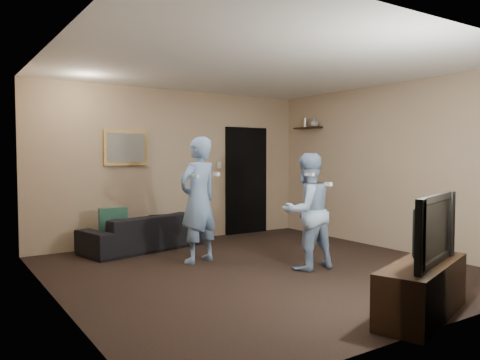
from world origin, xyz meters
TOP-DOWN VIEW (x-y plane):
  - ground at (0.00, 0.00)m, footprint 5.00×5.00m
  - ceiling at (0.00, 0.00)m, footprint 5.00×5.00m
  - wall_back at (0.00, 2.50)m, footprint 5.00×0.04m
  - wall_front at (0.00, -2.50)m, footprint 5.00×0.04m
  - wall_left at (-2.50, 0.00)m, footprint 0.04×5.00m
  - wall_right at (2.50, 0.00)m, footprint 0.04×5.00m
  - sofa at (-0.79, 2.06)m, footprint 2.02×1.15m
  - throw_pillow at (-1.26, 2.06)m, footprint 0.42×0.17m
  - painting_frame at (-0.90, 2.48)m, footprint 0.72×0.05m
  - painting_canvas at (-0.90, 2.45)m, footprint 0.62×0.01m
  - doorway at (1.45, 2.47)m, footprint 0.90×0.06m
  - light_switch at (0.85, 2.48)m, footprint 0.08×0.02m
  - wall_shelf at (2.39, 1.80)m, footprint 0.20×0.60m
  - shelf_vase at (2.39, 1.63)m, footprint 0.17×0.17m
  - shelf_figurine at (2.39, 1.87)m, footprint 0.06×0.06m
  - tv_console at (0.20, -2.24)m, footprint 1.45×0.87m
  - television at (0.20, -2.24)m, footprint 1.07×0.49m
  - wii_player_left at (-0.47, 0.82)m, footprint 0.72×0.57m
  - wii_player_right at (0.52, -0.30)m, footprint 0.77×0.62m

SIDE VIEW (x-z plane):
  - ground at x=0.00m, z-range 0.00..0.00m
  - tv_console at x=0.20m, z-range 0.00..0.50m
  - sofa at x=-0.79m, z-range 0.00..0.56m
  - throw_pillow at x=-1.26m, z-range 0.27..0.69m
  - wii_player_right at x=0.52m, z-range 0.00..1.51m
  - television at x=0.20m, z-range 0.50..1.12m
  - wii_player_left at x=-0.47m, z-range 0.00..1.73m
  - doorway at x=1.45m, z-range 0.00..2.00m
  - wall_back at x=0.00m, z-range 0.00..2.60m
  - wall_front at x=0.00m, z-range 0.00..2.60m
  - wall_left at x=-2.50m, z-range 0.00..2.60m
  - wall_right at x=2.50m, z-range 0.00..2.60m
  - light_switch at x=0.85m, z-range 1.24..1.36m
  - painting_frame at x=-0.90m, z-range 1.32..1.89m
  - painting_canvas at x=-0.90m, z-range 1.37..1.83m
  - wall_shelf at x=2.39m, z-range 1.98..2.00m
  - shelf_vase at x=2.39m, z-range 2.00..2.17m
  - shelf_figurine at x=2.39m, z-range 2.00..2.18m
  - ceiling at x=0.00m, z-range 2.58..2.62m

